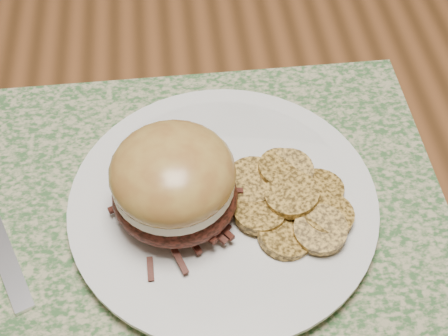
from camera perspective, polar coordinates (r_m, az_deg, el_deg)
The scene contains 5 objects.
ground at distance 1.38m, azimuth -12.46°, elevation -13.08°, with size 3.50×3.50×0.00m, color brown.
placemat at distance 0.58m, azimuth -2.21°, elevation -2.93°, with size 0.45×0.33×0.00m, color #375F31.
dinner_plate at distance 0.56m, azimuth -0.08°, elevation -3.35°, with size 0.26×0.26×0.02m, color silver.
pork_sandwich at distance 0.52m, azimuth -4.64°, elevation -1.32°, with size 0.14×0.13×0.08m.
roasted_potatoes at distance 0.55m, azimuth 5.80°, elevation -2.69°, with size 0.12×0.13×0.03m.
Camera 1 is at (0.23, -0.59, 1.22)m, focal length 50.00 mm.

